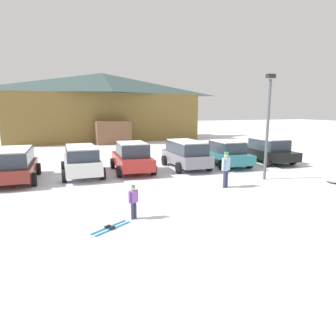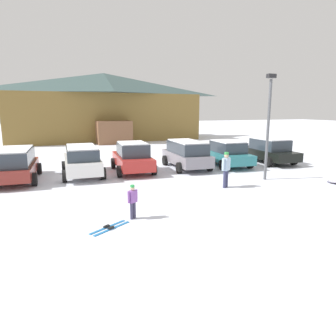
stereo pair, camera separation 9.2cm
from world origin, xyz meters
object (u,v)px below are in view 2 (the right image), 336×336
at_px(parked_grey_wagon, 187,154).
at_px(pair_of_skis, 110,228).
at_px(ski_lodge, 105,107).
at_px(parked_red_sedan, 132,157).
at_px(parked_black_sedan, 268,150).
at_px(parked_teal_hatchback, 227,153).
at_px(parked_white_suv, 82,160).
at_px(parked_maroon_van, 15,164).
at_px(skier_adult_in_blue_parka, 226,168).
at_px(skier_child_in_purple_jacket, 133,200).
at_px(lamp_post, 268,121).

distance_m(parked_grey_wagon, pair_of_skis, 10.08).
xyz_separation_m(ski_lodge, parked_red_sedan, (-1.50, -19.43, -3.04)).
relative_size(ski_lodge, parked_black_sedan, 4.61).
xyz_separation_m(parked_black_sedan, pair_of_skis, (-12.21, -7.92, -0.82)).
bearing_deg(parked_black_sedan, ski_lodge, 112.22).
relative_size(parked_teal_hatchback, pair_of_skis, 3.39).
relative_size(parked_white_suv, parked_red_sedan, 1.01).
bearing_deg(parked_maroon_van, skier_adult_in_blue_parka, -27.38).
bearing_deg(parked_black_sedan, parked_red_sedan, 179.15).
distance_m(parked_white_suv, parked_red_sedan, 2.84).
bearing_deg(pair_of_skis, ski_lodge, 81.29).
relative_size(parked_maroon_van, parked_grey_wagon, 1.03).
relative_size(parked_white_suv, parked_grey_wagon, 1.00).
xyz_separation_m(ski_lodge, pair_of_skis, (-4.21, -27.49, -3.88)).
bearing_deg(skier_child_in_purple_jacket, ski_lodge, 82.94).
bearing_deg(lamp_post, pair_of_skis, -156.81).
relative_size(parked_red_sedan, skier_child_in_purple_jacket, 3.72).
xyz_separation_m(parked_maroon_van, pair_of_skis, (3.40, -7.86, -0.88)).
bearing_deg(skier_adult_in_blue_parka, parked_black_sedan, 37.88).
height_order(parked_grey_wagon, parked_black_sedan, parked_grey_wagon).
height_order(parked_grey_wagon, skier_adult_in_blue_parka, parked_grey_wagon).
bearing_deg(parked_white_suv, parked_grey_wagon, -0.46).
bearing_deg(parked_grey_wagon, skier_adult_in_blue_parka, -92.13).
bearing_deg(lamp_post, parked_grey_wagon, 121.73).
height_order(ski_lodge, pair_of_skis, ski_lodge).
xyz_separation_m(parked_maroon_van, parked_grey_wagon, (9.51, 0.10, 0.02)).
xyz_separation_m(parked_maroon_van, parked_white_suv, (3.27, 0.15, -0.01)).
distance_m(ski_lodge, parked_white_suv, 20.18).
distance_m(parked_teal_hatchback, skier_adult_in_blue_parka, 5.68).
xyz_separation_m(ski_lodge, parked_grey_wagon, (1.90, -19.53, -2.99)).
bearing_deg(parked_red_sedan, parked_maroon_van, -178.13).
height_order(ski_lodge, parked_grey_wagon, ski_lodge).
relative_size(parked_black_sedan, lamp_post, 0.90).
xyz_separation_m(parked_maroon_van, skier_adult_in_blue_parka, (9.33, -4.83, 0.04)).
bearing_deg(skier_child_in_purple_jacket, parked_red_sedan, 76.26).
relative_size(parked_black_sedan, skier_child_in_purple_jacket, 4.10).
distance_m(skier_adult_in_blue_parka, pair_of_skis, 6.72).
bearing_deg(parked_black_sedan, parked_white_suv, 179.56).
distance_m(parked_maroon_van, pair_of_skis, 8.61).
height_order(parked_red_sedan, skier_child_in_purple_jacket, parked_red_sedan).
distance_m(parked_white_suv, parked_teal_hatchback, 9.03).
xyz_separation_m(parked_black_sedan, lamp_post, (-3.49, -4.18, 2.16)).
bearing_deg(skier_child_in_purple_jacket, lamp_post, 22.11).
distance_m(skier_child_in_purple_jacket, pair_of_skis, 1.22).
bearing_deg(parked_white_suv, skier_child_in_purple_jacket, -82.31).
distance_m(ski_lodge, skier_child_in_purple_jacket, 27.34).
xyz_separation_m(skier_child_in_purple_jacket, lamp_post, (7.85, 3.19, 2.34)).
bearing_deg(parked_teal_hatchback, parked_white_suv, 179.08).
distance_m(parked_maroon_van, parked_white_suv, 3.27).
relative_size(parked_teal_hatchback, lamp_post, 0.86).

